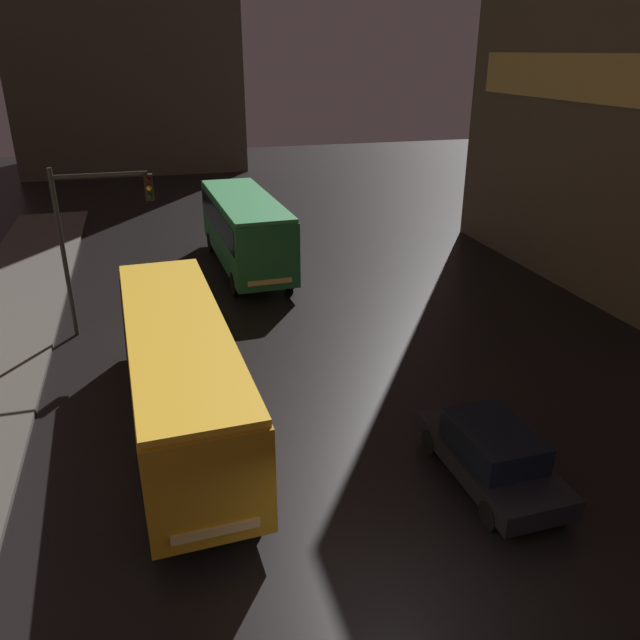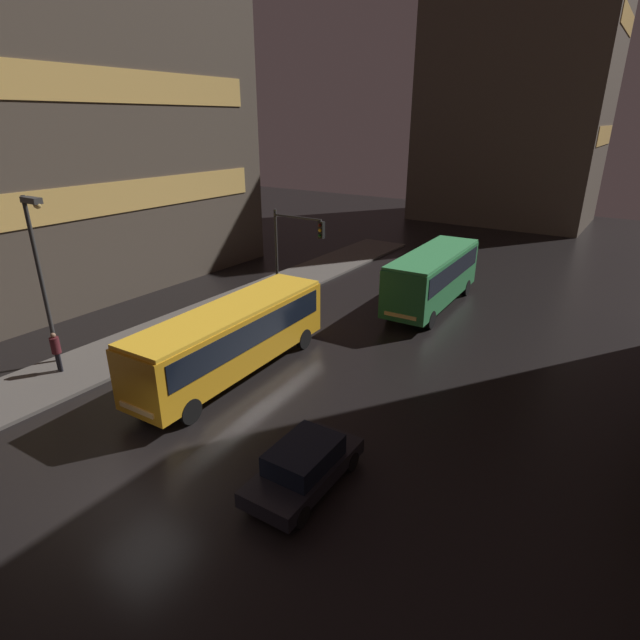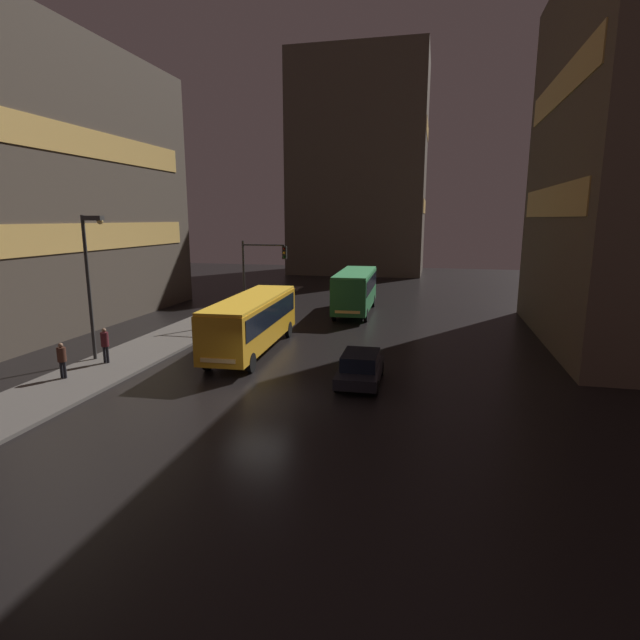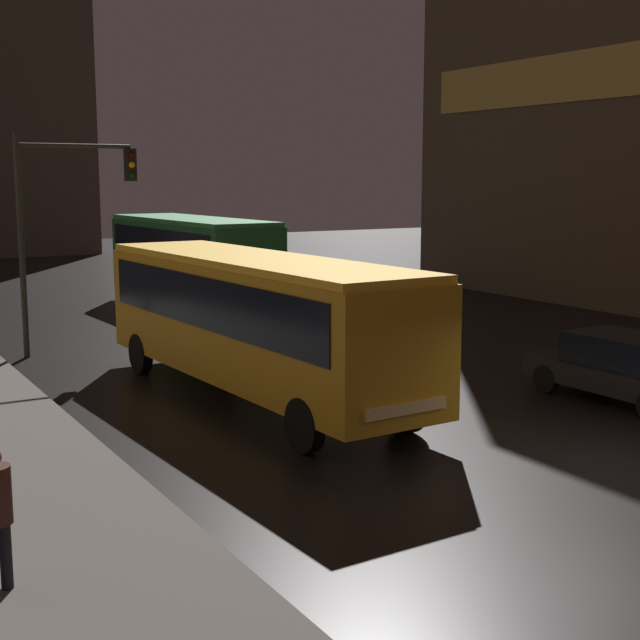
{
  "view_description": "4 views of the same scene",
  "coord_description": "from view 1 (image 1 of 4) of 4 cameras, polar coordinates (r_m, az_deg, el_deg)",
  "views": [
    {
      "loc": [
        -3.3,
        -7.5,
        9.5
      ],
      "look_at": [
        1.55,
        9.85,
        1.69
      ],
      "focal_mm": 35.0,
      "sensor_mm": 36.0,
      "label": 1
    },
    {
      "loc": [
        11.27,
        -6.89,
        10.55
      ],
      "look_at": [
        -1.03,
        11.36,
        1.7
      ],
      "focal_mm": 28.0,
      "sensor_mm": 36.0,
      "label": 2
    },
    {
      "loc": [
        7.04,
        -18.81,
        7.51
      ],
      "look_at": [
        1.03,
        7.36,
        2.04
      ],
      "focal_mm": 28.0,
      "sensor_mm": 36.0,
      "label": 3
    },
    {
      "loc": [
        -11.43,
        -9.82,
        4.85
      ],
      "look_at": [
        -0.11,
        9.44,
        1.26
      ],
      "focal_mm": 50.0,
      "sensor_mm": 36.0,
      "label": 4
    }
  ],
  "objects": [
    {
      "name": "car_taxi",
      "position": [
        15.58,
        15.45,
        -11.71
      ],
      "size": [
        2.0,
        4.3,
        1.46
      ],
      "rotation": [
        0.0,
        0.0,
        3.17
      ],
      "color": "black",
      "rests_on": "ground"
    },
    {
      "name": "bus_far",
      "position": [
        29.22,
        -6.85,
        8.58
      ],
      "size": [
        2.97,
        9.5,
        3.39
      ],
      "rotation": [
        0.0,
        0.0,
        3.18
      ],
      "color": "#236B38",
      "rests_on": "ground"
    },
    {
      "name": "ground_plane",
      "position": [
        12.55,
        5.9,
        -25.93
      ],
      "size": [
        120.0,
        120.0,
        0.0
      ],
      "primitive_type": "plane",
      "color": "black"
    },
    {
      "name": "bus_near",
      "position": [
        16.72,
        -12.7,
        -4.04
      ],
      "size": [
        2.98,
        10.68,
        3.16
      ],
      "rotation": [
        0.0,
        0.0,
        3.19
      ],
      "color": "orange",
      "rests_on": "ground"
    },
    {
      "name": "traffic_light_main",
      "position": [
        22.92,
        -19.92,
        8.33
      ],
      "size": [
        3.31,
        0.35,
        5.99
      ],
      "color": "#2D2D2D",
      "rests_on": "ground"
    }
  ]
}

